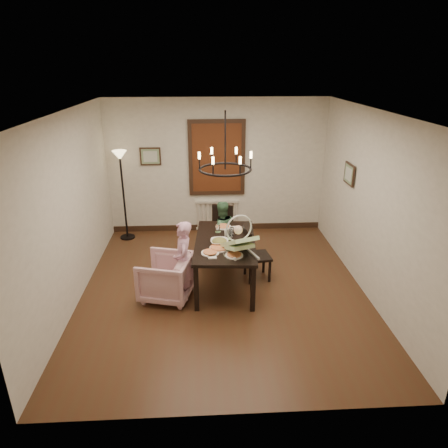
{
  "coord_description": "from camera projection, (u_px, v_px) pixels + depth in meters",
  "views": [
    {
      "loc": [
        -0.3,
        -5.61,
        3.43
      ],
      "look_at": [
        0.02,
        0.22,
        1.05
      ],
      "focal_mm": 32.0,
      "sensor_mm": 36.0,
      "label": 1
    }
  ],
  "objects": [
    {
      "name": "dining_table",
      "position": [
        225.0,
        245.0,
        6.39
      ],
      "size": [
        1.05,
        1.74,
        0.79
      ],
      "rotation": [
        0.0,
        0.0,
        -0.07
      ],
      "color": "black",
      "rests_on": "room_shell"
    },
    {
      "name": "seated_man",
      "position": [
        221.0,
        236.0,
        7.27
      ],
      "size": [
        0.55,
        0.48,
        0.95
      ],
      "primitive_type": "imported",
      "rotation": [
        0.0,
        0.0,
        3.43
      ],
      "color": "#3F6A48",
      "rests_on": "room_shell"
    },
    {
      "name": "drinking_glass",
      "position": [
        230.0,
        233.0,
        6.46
      ],
      "size": [
        0.07,
        0.07,
        0.13
      ],
      "primitive_type": "cylinder",
      "color": "silver",
      "rests_on": "dining_table"
    },
    {
      "name": "floor_lamp",
      "position": [
        124.0,
        197.0,
        8.05
      ],
      "size": [
        0.3,
        0.3,
        1.8
      ],
      "primitive_type": null,
      "color": "black",
      "rests_on": "room_shell"
    },
    {
      "name": "room_shell",
      "position": [
        222.0,
        200.0,
        6.31
      ],
      "size": [
        4.51,
        5.0,
        2.81
      ],
      "color": "#462B18",
      "rests_on": "ground"
    },
    {
      "name": "chair_far",
      "position": [
        220.0,
        231.0,
        7.53
      ],
      "size": [
        0.51,
        0.51,
        0.93
      ],
      "primitive_type": null,
      "rotation": [
        0.0,
        0.0,
        -0.29
      ],
      "color": "black",
      "rests_on": "room_shell"
    },
    {
      "name": "salad_bowl",
      "position": [
        219.0,
        242.0,
        6.23
      ],
      "size": [
        0.34,
        0.34,
        0.08
      ],
      "primitive_type": "imported",
      "color": "white",
      "rests_on": "dining_table"
    },
    {
      "name": "chandelier",
      "position": [
        225.0,
        169.0,
        5.92
      ],
      "size": [
        0.8,
        0.8,
        0.04
      ],
      "primitive_type": "torus",
      "color": "black",
      "rests_on": "room_shell"
    },
    {
      "name": "window_blinds",
      "position": [
        217.0,
        158.0,
        8.17
      ],
      "size": [
        1.0,
        0.03,
        1.4
      ],
      "primitive_type": "cube",
      "color": "#602F13",
      "rests_on": "room_shell"
    },
    {
      "name": "picture_right",
      "position": [
        349.0,
        174.0,
        6.82
      ],
      "size": [
        0.03,
        0.42,
        0.36
      ],
      "primitive_type": "cube",
      "rotation": [
        0.0,
        0.0,
        1.57
      ],
      "color": "black",
      "rests_on": "room_shell"
    },
    {
      "name": "radiator",
      "position": [
        217.0,
        215.0,
        8.66
      ],
      "size": [
        0.92,
        0.12,
        0.62
      ],
      "primitive_type": null,
      "color": "silver",
      "rests_on": "room_shell"
    },
    {
      "name": "pizza_platter",
      "position": [
        219.0,
        248.0,
        6.07
      ],
      "size": [
        0.31,
        0.31,
        0.04
      ],
      "primitive_type": "cylinder",
      "color": "tan",
      "rests_on": "dining_table"
    },
    {
      "name": "picture_back",
      "position": [
        150.0,
        156.0,
        8.09
      ],
      "size": [
        0.42,
        0.03,
        0.36
      ],
      "primitive_type": "cube",
      "color": "black",
      "rests_on": "room_shell"
    },
    {
      "name": "chair_right",
      "position": [
        258.0,
        253.0,
        6.66
      ],
      "size": [
        0.47,
        0.47,
        0.93
      ],
      "primitive_type": null,
      "rotation": [
        0.0,
        0.0,
        1.72
      ],
      "color": "black",
      "rests_on": "room_shell"
    },
    {
      "name": "elderly_woman",
      "position": [
        183.0,
        267.0,
        6.08
      ],
      "size": [
        0.27,
        0.4,
        1.05
      ],
      "primitive_type": "imported",
      "rotation": [
        0.0,
        0.0,
        -1.51
      ],
      "color": "#CE91AD",
      "rests_on": "room_shell"
    },
    {
      "name": "armchair",
      "position": [
        166.0,
        277.0,
        6.16
      ],
      "size": [
        0.92,
        0.91,
        0.69
      ],
      "primitive_type": "imported",
      "rotation": [
        0.0,
        0.0,
        -1.82
      ],
      "color": "#D5A3A4",
      "rests_on": "room_shell"
    },
    {
      "name": "baby_bouncer",
      "position": [
        239.0,
        240.0,
        5.88
      ],
      "size": [
        0.63,
        0.73,
        0.4
      ],
      "primitive_type": null,
      "rotation": [
        0.0,
        0.0,
        0.36
      ],
      "color": "#CEF1A6",
      "rests_on": "dining_table"
    }
  ]
}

